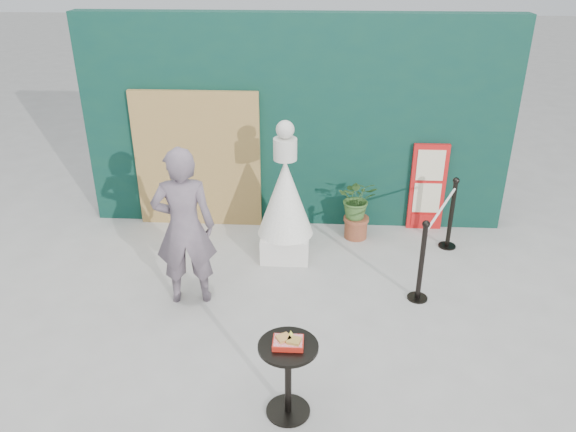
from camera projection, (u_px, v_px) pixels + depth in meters
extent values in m
plane|color=#ADAAA5|center=(281.00, 355.00, 5.76)|extent=(60.00, 60.00, 0.00)
cube|color=#0B322B|center=(296.00, 124.00, 7.92)|extent=(6.00, 0.30, 3.00)
cube|color=tan|center=(198.00, 160.00, 8.03)|extent=(1.80, 0.08, 2.00)
imported|color=slate|center=(184.00, 227.00, 6.26)|extent=(0.75, 0.55, 1.89)
cube|color=red|center=(427.00, 187.00, 8.03)|extent=(0.50, 0.06, 1.30)
cube|color=beige|center=(431.00, 165.00, 7.84)|extent=(0.38, 0.02, 0.45)
cube|color=beige|center=(427.00, 198.00, 8.06)|extent=(0.38, 0.02, 0.45)
cube|color=red|center=(424.00, 220.00, 8.22)|extent=(0.38, 0.02, 0.18)
cube|color=white|center=(285.00, 244.00, 7.52)|extent=(0.63, 0.63, 0.34)
cone|color=white|center=(285.00, 197.00, 7.22)|extent=(0.73, 0.73, 1.03)
cylinder|color=silver|center=(285.00, 149.00, 6.93)|extent=(0.30, 0.30, 0.27)
sphere|color=silver|center=(285.00, 130.00, 6.82)|extent=(0.23, 0.23, 0.23)
cylinder|color=black|center=(288.00, 410.00, 5.06)|extent=(0.40, 0.40, 0.02)
cylinder|color=black|center=(288.00, 381.00, 4.91)|extent=(0.06, 0.06, 0.72)
cylinder|color=black|center=(288.00, 347.00, 4.74)|extent=(0.52, 0.52, 0.03)
cube|color=red|center=(288.00, 343.00, 4.72)|extent=(0.26, 0.19, 0.05)
cube|color=red|center=(288.00, 340.00, 4.71)|extent=(0.24, 0.17, 0.00)
cube|color=#DFAF51|center=(283.00, 338.00, 4.72)|extent=(0.15, 0.14, 0.02)
cube|color=gold|center=(294.00, 341.00, 4.69)|extent=(0.13, 0.13, 0.02)
cone|color=#FBFF43|center=(291.00, 334.00, 4.74)|extent=(0.06, 0.06, 0.06)
cylinder|color=brown|center=(356.00, 229.00, 7.99)|extent=(0.32, 0.32, 0.27)
cylinder|color=#975131|center=(356.00, 219.00, 7.93)|extent=(0.36, 0.36, 0.04)
imported|color=#386029|center=(357.00, 198.00, 7.79)|extent=(0.53, 0.46, 0.59)
cylinder|color=black|center=(417.00, 298.00, 6.66)|extent=(0.24, 0.24, 0.02)
cylinder|color=black|center=(421.00, 264.00, 6.46)|extent=(0.06, 0.06, 0.96)
sphere|color=black|center=(426.00, 224.00, 6.23)|extent=(0.09, 0.09, 0.09)
cylinder|color=black|center=(447.00, 246.00, 7.80)|extent=(0.24, 0.24, 0.02)
cylinder|color=black|center=(451.00, 215.00, 7.59)|extent=(0.06, 0.06, 0.96)
sphere|color=black|center=(456.00, 181.00, 7.37)|extent=(0.09, 0.09, 0.09)
cylinder|color=white|center=(441.00, 209.00, 6.85)|extent=(0.63, 1.31, 0.03)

